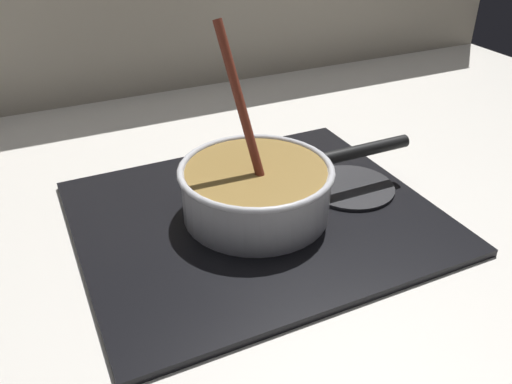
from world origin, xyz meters
TOP-DOWN VIEW (x-y plane):
  - ground at (0.00, 0.00)m, footprint 2.40×1.60m
  - hob_plate at (0.11, 0.15)m, footprint 0.56×0.48m
  - burner_ring at (0.11, 0.15)m, footprint 0.20×0.20m
  - spare_burner at (0.30, 0.15)m, footprint 0.15×0.15m
  - cooking_pan at (0.12, 0.15)m, footprint 0.41×0.24m

SIDE VIEW (x-z plane):
  - ground at x=0.00m, z-range -0.04..0.00m
  - hob_plate at x=0.11m, z-range 0.00..0.01m
  - spare_burner at x=0.30m, z-range 0.01..0.02m
  - burner_ring at x=0.11m, z-range 0.01..0.02m
  - cooking_pan at x=0.12m, z-range -0.09..0.21m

